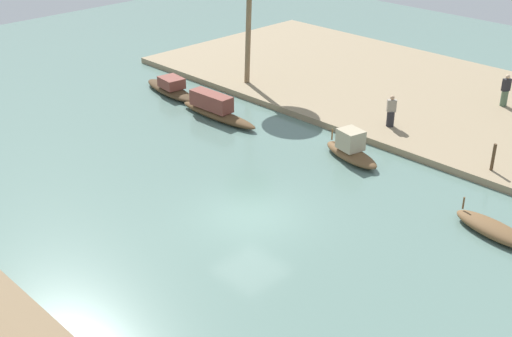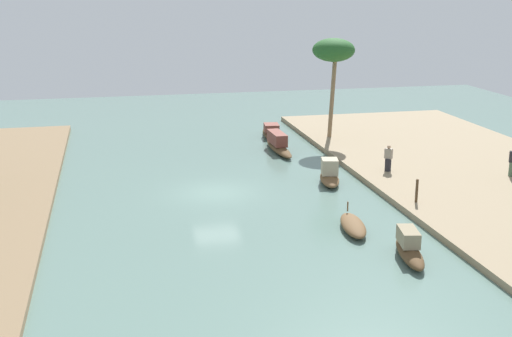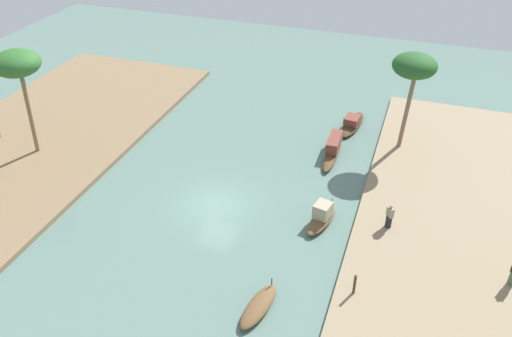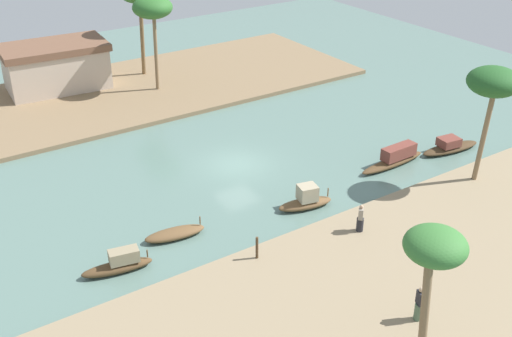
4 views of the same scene
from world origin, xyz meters
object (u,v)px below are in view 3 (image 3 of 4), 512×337
Objects in this scene: sampan_upstream_small at (258,306)px; palm_tree_right_tall at (17,65)px; sampan_foreground at (322,217)px; mooring_post at (355,284)px; sampan_open_hull at (333,148)px; person_by_mooring at (389,217)px; palm_tree_left_far at (414,67)px; sampan_near_left_bank at (352,123)px.

palm_tree_right_tall is at bearing 75.80° from sampan_upstream_small.
sampan_foreground is 6.01m from mooring_post.
sampan_open_hull is 8.85m from person_by_mooring.
palm_tree_right_tall reaches higher than mooring_post.
palm_tree_right_tall reaches higher than sampan_upstream_small.
mooring_post reaches higher than sampan_open_hull.
person_by_mooring reaches higher than sampan_open_hull.
palm_tree_right_tall is (-9.25, 24.66, 0.46)m from palm_tree_left_far.
sampan_foreground is at bearing -92.70° from palm_tree_right_tall.
mooring_post is (-5.86, 0.97, -0.08)m from person_by_mooring.
sampan_near_left_bank is (12.49, 0.41, -0.13)m from sampan_foreground.
person_by_mooring is at bearing -23.17° from sampan_upstream_small.
sampan_upstream_small is 0.73× the size of sampan_near_left_bank.
person_by_mooring is 0.21× the size of palm_tree_right_tall.
sampan_upstream_small is at bearing -113.59° from palm_tree_right_tall.
sampan_foreground is 12.40m from palm_tree_left_far.
palm_tree_left_far is at bearing -65.15° from sampan_open_hull.
person_by_mooring is at bearing -90.90° from palm_tree_right_tall.
sampan_foreground reaches higher than sampan_upstream_small.
sampan_open_hull is 4.55m from sampan_near_left_bank.
sampan_near_left_bank reaches higher than sampan_upstream_small.
palm_tree_left_far is (2.26, -4.56, 5.99)m from sampan_open_hull.
sampan_foreground is at bearing 55.08° from person_by_mooring.
sampan_open_hull is 3.34× the size of person_by_mooring.
sampan_upstream_small is 22.52m from palm_tree_right_tall.
sampan_near_left_bank is at bearing -60.95° from palm_tree_right_tall.
sampan_upstream_small is 1.00× the size of sampan_foreground.
person_by_mooring is 11.10m from palm_tree_left_far.
mooring_post is (2.35, -4.27, 0.68)m from sampan_upstream_small.
palm_tree_left_far is at bearing -6.61° from sampan_foreground.
sampan_upstream_small is 9.77m from person_by_mooring.
sampan_foreground is 12.50m from sampan_near_left_bank.
palm_tree_left_far is at bearing -42.06° from person_by_mooring.
palm_tree_right_tall reaches higher than sampan_near_left_bank.
person_by_mooring is 25.65m from palm_tree_right_tall.
sampan_open_hull is at bearing -70.82° from palm_tree_right_tall.
palm_tree_left_far is at bearing -112.23° from sampan_near_left_bank.
mooring_post is 0.16× the size of palm_tree_right_tall.
sampan_open_hull is 0.74× the size of palm_tree_left_far.
person_by_mooring reaches higher than sampan_near_left_bank.
palm_tree_left_far reaches higher than person_by_mooring.
sampan_open_hull is 0.69× the size of palm_tree_right_tall.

